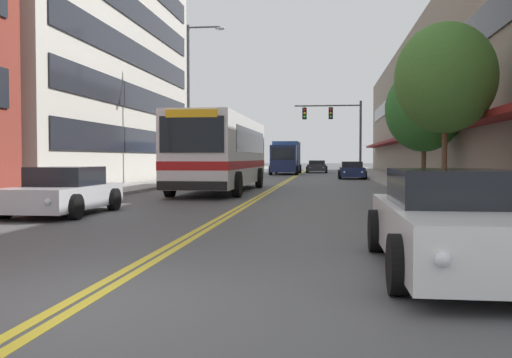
# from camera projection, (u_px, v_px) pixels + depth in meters

# --- Properties ---
(ground_plane) EXTENTS (240.00, 240.00, 0.00)m
(ground_plane) POSITION_uv_depth(u_px,v_px,m) (292.00, 178.00, 42.71)
(ground_plane) COLOR #4C4C4F
(sidewalk_left) EXTENTS (2.90, 106.00, 0.13)m
(sidewalk_left) POSITION_uv_depth(u_px,v_px,m) (201.00, 177.00, 43.56)
(sidewalk_left) COLOR gray
(sidewalk_left) RESTS_ON ground_plane
(sidewalk_right) EXTENTS (2.90, 106.00, 0.13)m
(sidewalk_right) POSITION_uv_depth(u_px,v_px,m) (386.00, 178.00, 41.85)
(sidewalk_right) COLOR gray
(sidewalk_right) RESTS_ON ground_plane
(centre_line) EXTENTS (0.34, 106.00, 0.01)m
(centre_line) POSITION_uv_depth(u_px,v_px,m) (292.00, 178.00, 42.71)
(centre_line) COLOR yellow
(centre_line) RESTS_ON ground_plane
(storefront_row_right) EXTENTS (9.10, 68.00, 10.85)m
(storefront_row_right) POSITION_uv_depth(u_px,v_px,m) (468.00, 104.00, 40.95)
(storefront_row_right) COLOR gray
(storefront_row_right) RESTS_ON ground_plane
(city_bus) EXTENTS (2.95, 11.71, 3.29)m
(city_bus) POSITION_uv_depth(u_px,v_px,m) (222.00, 150.00, 25.95)
(city_bus) COLOR silver
(city_bus) RESTS_ON ground_plane
(car_silver_parked_left_mid) EXTENTS (2.06, 4.27, 1.28)m
(car_silver_parked_left_mid) POSITION_uv_depth(u_px,v_px,m) (64.00, 192.00, 15.33)
(car_silver_parked_left_mid) COLOR #B7B7BC
(car_silver_parked_left_mid) RESTS_ON ground_plane
(car_white_parked_right_foreground) EXTENTS (2.02, 4.89, 1.36)m
(car_white_parked_right_foreground) POSITION_uv_depth(u_px,v_px,m) (453.00, 223.00, 7.65)
(car_white_parked_right_foreground) COLOR white
(car_white_parked_right_foreground) RESTS_ON ground_plane
(car_navy_parked_right_mid) EXTENTS (1.97, 4.35, 1.25)m
(car_navy_parked_right_mid) POSITION_uv_depth(u_px,v_px,m) (352.00, 171.00, 41.51)
(car_navy_parked_right_mid) COLOR #19234C
(car_navy_parked_right_mid) RESTS_ON ground_plane
(car_dark_grey_moving_lead) EXTENTS (2.15, 4.80, 1.26)m
(car_dark_grey_moving_lead) POSITION_uv_depth(u_px,v_px,m) (317.00, 167.00, 58.94)
(car_dark_grey_moving_lead) COLOR #38383D
(car_dark_grey_moving_lead) RESTS_ON ground_plane
(box_truck) EXTENTS (2.62, 7.98, 3.04)m
(box_truck) POSITION_uv_depth(u_px,v_px,m) (286.00, 157.00, 53.41)
(box_truck) COLOR #19234C
(box_truck) RESTS_ON ground_plane
(traffic_signal_mast) EXTENTS (5.24, 0.38, 5.98)m
(traffic_signal_mast) POSITION_uv_depth(u_px,v_px,m) (337.00, 123.00, 44.68)
(traffic_signal_mast) COLOR #47474C
(traffic_signal_mast) RESTS_ON ground_plane
(street_lamp_left_far) EXTENTS (2.21, 0.28, 9.10)m
(street_lamp_left_far) POSITION_uv_depth(u_px,v_px,m) (193.00, 92.00, 32.58)
(street_lamp_left_far) COLOR #47474C
(street_lamp_left_far) RESTS_ON ground_plane
(street_tree_right_mid) EXTENTS (3.27, 3.27, 5.79)m
(street_tree_right_mid) POSITION_uv_depth(u_px,v_px,m) (445.00, 78.00, 18.53)
(street_tree_right_mid) COLOR brown
(street_tree_right_mid) RESTS_ON sidewalk_right
(street_tree_right_far) EXTENTS (3.63, 3.63, 5.67)m
(street_tree_right_far) POSITION_uv_depth(u_px,v_px,m) (424.00, 109.00, 26.84)
(street_tree_right_far) COLOR brown
(street_tree_right_far) RESTS_ON sidewalk_right
(fire_hydrant) EXTENTS (0.30, 0.22, 0.85)m
(fire_hydrant) POSITION_uv_depth(u_px,v_px,m) (430.00, 187.00, 18.58)
(fire_hydrant) COLOR red
(fire_hydrant) RESTS_ON sidewalk_right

